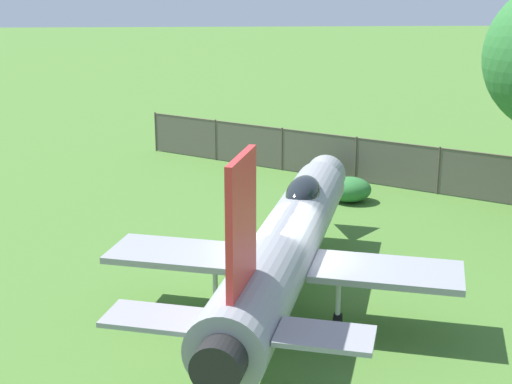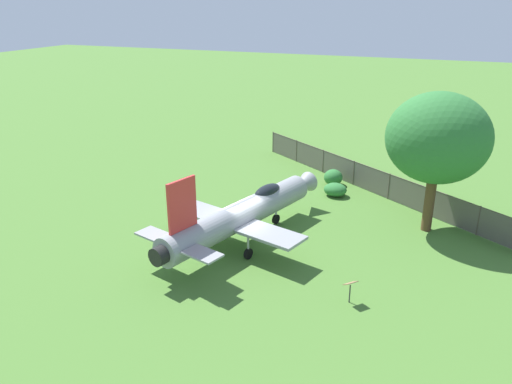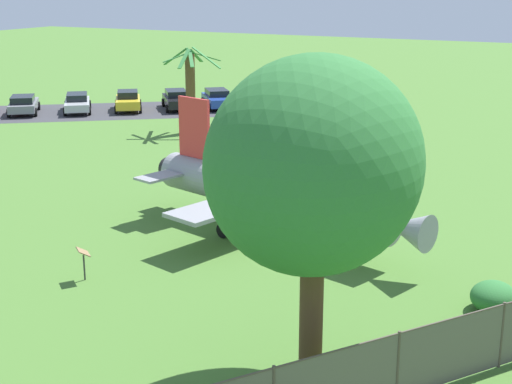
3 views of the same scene
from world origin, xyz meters
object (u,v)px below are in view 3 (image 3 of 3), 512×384
palm_tree (191,90)px  parked_car_gray (23,104)px  parked_car_blue (218,98)px  parked_car_black (177,99)px  display_jet (276,194)px  parked_car_yellow (128,100)px  shade_tree (314,166)px  info_plaque (84,256)px  parked_car_silver (77,102)px  shrub_by_tree (493,297)px

palm_tree → parked_car_gray: (0.32, 15.07, -2.10)m
parked_car_blue → parked_car_black: parked_car_black is taller
display_jet → parked_car_yellow: display_jet is taller
shade_tree → parked_car_gray: 43.85m
palm_tree → parked_car_gray: palm_tree is taller
info_plaque → display_jet: bearing=-29.8°
parked_car_gray → shade_tree: bearing=-165.5°
info_plaque → parked_car_blue: bearing=22.3°
parked_car_blue → parked_car_yellow: parked_car_yellow is taller
display_jet → parked_car_blue: (25.83, 17.37, -1.02)m
shade_tree → parked_car_silver: size_ratio=1.73×
display_jet → parked_car_black: 31.16m
shrub_by_tree → parked_car_blue: bearing=42.2°
parked_car_silver → parked_car_gray: parked_car_gray is taller
shade_tree → info_plaque: shade_tree is taller
palm_tree → parked_car_black: palm_tree is taller
shrub_by_tree → parked_car_silver: bearing=57.2°
parked_car_blue → parked_car_gray: 14.82m
shade_tree → parked_car_gray: bearing=52.7°
parked_car_silver → parked_car_gray: bearing=-89.3°
parked_car_blue → shrub_by_tree: bearing=1.8°
display_jet → parked_car_gray: 33.70m
display_jet → info_plaque: size_ratio=11.51×
shrub_by_tree → parked_car_blue: 39.12m
info_plaque → parked_car_black: bearing=27.4°
display_jet → parked_car_silver: 32.52m
parked_car_silver → parked_car_yellow: bearing=87.6°
parked_car_blue → parked_car_black: (-1.93, 2.60, 0.01)m
parked_car_yellow → parked_car_gray: 7.82m
palm_tree → shrub_by_tree: (-19.69, -23.01, -2.37)m
display_jet → parked_car_gray: (16.86, 29.17, -1.04)m
parked_car_blue → parked_car_gray: (-8.97, 11.80, -0.02)m
parked_car_black → shade_tree: bearing=-2.3°
info_plaque → parked_car_silver: (26.29, 22.13, -0.13)m
parked_car_blue → parked_car_gray: bearing=-93.2°
parked_car_black → parked_car_silver: 7.61m
parked_car_black → shrub_by_tree: bearing=7.4°
shrub_by_tree → parked_car_blue: size_ratio=0.34×
info_plaque → parked_car_silver: bearing=40.1°
parked_car_gray → parked_car_black: bearing=-90.7°
shrub_by_tree → parked_car_blue: (28.98, 26.29, 0.29)m
display_jet → info_plaque: display_jet is taller
shrub_by_tree → parked_car_gray: 43.02m
palm_tree → info_plaque: palm_tree is taller
display_jet → shrub_by_tree: bearing=-3.2°
shrub_by_tree → parked_car_yellow: size_ratio=0.36×
parked_car_silver → parked_car_gray: 3.98m
shade_tree → shrub_by_tree: (6.41, -3.43, -5.20)m
info_plaque → parked_car_gray: parked_car_gray is taller
shade_tree → parked_car_silver: shade_tree is taller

